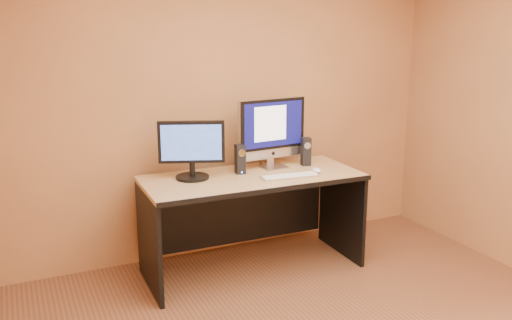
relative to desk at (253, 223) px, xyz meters
name	(u,v)px	position (x,y,z in m)	size (l,w,h in m)	color
walls	(364,156)	(0.01, -1.46, 0.89)	(4.00, 4.00, 2.60)	#AA7244
desk	(253,223)	(0.00, 0.00, 0.00)	(1.76, 0.77, 0.82)	tan
imac	(274,133)	(0.27, 0.15, 0.71)	(0.63, 0.23, 0.61)	#B0B0B4
second_monitor	(192,150)	(-0.47, 0.13, 0.64)	(0.53, 0.26, 0.46)	black
speaker_left	(240,159)	(-0.06, 0.11, 0.53)	(0.07, 0.08, 0.24)	black
speaker_right	(306,152)	(0.56, 0.12, 0.53)	(0.07, 0.08, 0.24)	black
keyboard	(290,176)	(0.25, -0.17, 0.42)	(0.47, 0.13, 0.02)	#BCBBC0
mouse	(316,170)	(0.52, -0.13, 0.43)	(0.06, 0.11, 0.04)	white
cable_a	(274,164)	(0.32, 0.24, 0.41)	(0.01, 0.01, 0.24)	black
cable_b	(261,163)	(0.23, 0.33, 0.41)	(0.01, 0.01, 0.20)	black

